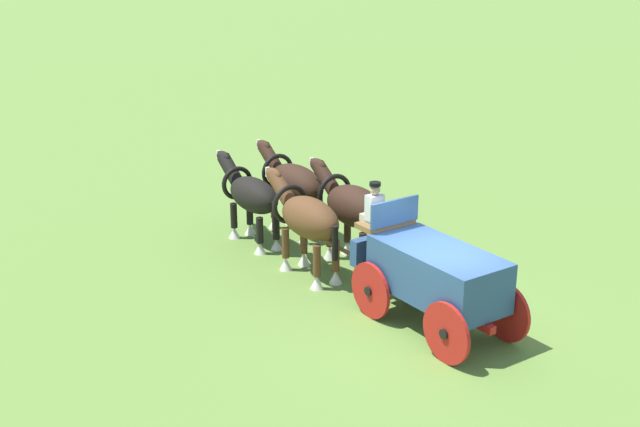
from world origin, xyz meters
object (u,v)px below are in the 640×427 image
(show_wagon, at_px, (432,273))
(draft_horse_lead_near, at_px, (251,195))
(draft_horse_rear_off, at_px, (352,207))
(draft_horse_rear_near, at_px, (307,219))
(draft_horse_lead_off, at_px, (294,184))

(show_wagon, relative_size, draft_horse_lead_near, 1.98)
(show_wagon, distance_m, draft_horse_rear_off, 3.70)
(show_wagon, bearing_deg, draft_horse_rear_near, 33.53)
(show_wagon, height_order, draft_horse_rear_off, show_wagon)
(draft_horse_rear_near, height_order, draft_horse_rear_off, draft_horse_rear_off)
(draft_horse_rear_near, distance_m, draft_horse_lead_near, 2.62)
(draft_horse_lead_off, bearing_deg, draft_horse_lead_near, 112.71)
(show_wagon, relative_size, draft_horse_rear_near, 1.99)
(draft_horse_lead_off, bearing_deg, show_wagon, -162.52)
(draft_horse_rear_near, bearing_deg, show_wagon, -146.47)
(show_wagon, bearing_deg, draft_horse_rear_off, 13.26)
(draft_horse_lead_near, relative_size, draft_horse_lead_off, 0.94)
(draft_horse_lead_off, bearing_deg, draft_horse_rear_off, -156.52)
(show_wagon, xyz_separation_m, draft_horse_lead_off, (5.98, 1.88, 0.19))
(draft_horse_lead_near, bearing_deg, draft_horse_rear_off, -130.12)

